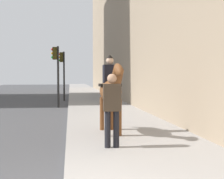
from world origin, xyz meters
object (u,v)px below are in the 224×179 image
(traffic_light_near_curb, at_px, (56,66))
(traffic_light_far_curb, at_px, (63,68))
(mounted_horse_near, at_px, (111,90))
(pedestrian_greeting, at_px, (112,105))

(traffic_light_near_curb, xyz_separation_m, traffic_light_far_curb, (4.28, -0.24, 0.06))
(mounted_horse_near, distance_m, pedestrian_greeting, 1.60)
(pedestrian_greeting, height_order, traffic_light_far_curb, traffic_light_far_curb)
(traffic_light_near_curb, bearing_deg, traffic_light_far_curb, -3.18)
(traffic_light_near_curb, height_order, traffic_light_far_curb, traffic_light_far_curb)
(traffic_light_near_curb, bearing_deg, pedestrian_greeting, -169.82)
(mounted_horse_near, bearing_deg, traffic_light_far_curb, -176.13)
(pedestrian_greeting, distance_m, traffic_light_near_curb, 9.72)
(pedestrian_greeting, bearing_deg, mounted_horse_near, -3.99)
(traffic_light_near_curb, relative_size, traffic_light_far_curb, 0.97)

